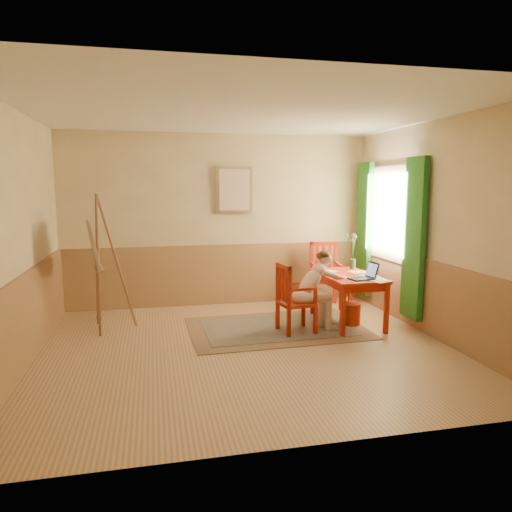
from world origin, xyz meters
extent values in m
cube|color=tan|center=(0.00, 0.00, -0.01)|extent=(5.00, 4.50, 0.02)
cube|color=white|center=(0.00, 0.00, 2.81)|extent=(5.00, 4.50, 0.02)
cube|color=tan|center=(0.00, 2.26, 1.40)|extent=(5.00, 0.02, 2.80)
cube|color=tan|center=(0.00, -2.26, 1.40)|extent=(5.00, 0.02, 2.80)
cube|color=tan|center=(-2.51, 0.00, 1.40)|extent=(0.02, 4.50, 2.80)
cube|color=tan|center=(2.51, 0.00, 1.40)|extent=(0.02, 4.50, 2.80)
cube|color=#986F46|center=(0.00, 2.23, 0.50)|extent=(5.00, 0.04, 1.00)
cube|color=#986F46|center=(-2.48, 0.00, 0.50)|extent=(0.04, 4.50, 1.00)
cube|color=#986F46|center=(2.48, 0.00, 0.50)|extent=(0.04, 4.50, 1.00)
cube|color=white|center=(2.47, 1.10, 1.55)|extent=(0.02, 1.00, 1.30)
cube|color=#8D6F4E|center=(2.45, 1.10, 1.55)|extent=(0.03, 1.12, 1.42)
cube|color=#2E822B|center=(2.40, 0.32, 1.25)|extent=(0.08, 0.45, 2.20)
cube|color=#2E822B|center=(2.40, 1.88, 1.25)|extent=(0.08, 0.45, 2.20)
cube|color=#8D6F4E|center=(0.25, 2.21, 1.90)|extent=(0.60, 0.04, 0.76)
cube|color=beige|center=(0.25, 2.19, 1.90)|extent=(0.50, 0.02, 0.66)
cube|color=#8C7251|center=(0.57, 0.68, 0.01)|extent=(2.44, 1.66, 0.01)
cube|color=black|center=(0.57, 0.68, 0.01)|extent=(2.03, 1.25, 0.01)
cube|color=red|center=(1.62, 0.69, 0.70)|extent=(0.75, 1.22, 0.04)
cube|color=red|center=(1.62, 0.69, 0.63)|extent=(0.65, 1.12, 0.10)
cube|color=red|center=(1.32, 0.13, 0.34)|extent=(0.06, 0.06, 0.68)
cube|color=red|center=(1.94, 0.15, 0.34)|extent=(0.06, 0.06, 0.68)
cube|color=red|center=(1.29, 1.24, 0.34)|extent=(0.06, 0.06, 0.68)
cube|color=red|center=(1.91, 1.25, 0.34)|extent=(0.06, 0.06, 0.68)
cube|color=red|center=(0.78, 0.45, 0.40)|extent=(0.49, 0.47, 0.04)
cube|color=red|center=(0.62, 0.25, 0.19)|extent=(0.05, 0.05, 0.38)
cube|color=red|center=(1.00, 0.30, 0.19)|extent=(0.05, 0.05, 0.38)
cube|color=red|center=(0.57, 0.61, 0.19)|extent=(0.05, 0.05, 0.38)
cube|color=red|center=(0.95, 0.66, 0.19)|extent=(0.05, 0.05, 0.38)
cube|color=red|center=(0.62, 0.25, 0.69)|extent=(0.05, 0.05, 0.52)
cube|color=red|center=(0.57, 0.61, 0.69)|extent=(0.05, 0.05, 0.52)
cube|color=red|center=(0.59, 0.43, 0.92)|extent=(0.10, 0.42, 0.06)
cube|color=red|center=(0.61, 0.33, 0.67)|extent=(0.03, 0.05, 0.43)
cube|color=red|center=(0.59, 0.43, 0.67)|extent=(0.03, 0.05, 0.43)
cube|color=red|center=(0.58, 0.52, 0.67)|extent=(0.03, 0.05, 0.43)
cube|color=red|center=(0.81, 0.27, 0.63)|extent=(0.39, 0.09, 0.03)
cube|color=red|center=(0.99, 0.30, 0.53)|extent=(0.04, 0.04, 0.21)
cube|color=red|center=(0.76, 0.64, 0.63)|extent=(0.39, 0.09, 0.03)
cube|color=red|center=(0.94, 0.66, 0.53)|extent=(0.04, 0.04, 0.21)
cube|color=red|center=(1.66, 1.67, 0.45)|extent=(0.53, 0.55, 0.05)
cube|color=red|center=(1.49, 1.92, 0.21)|extent=(0.06, 0.06, 0.43)
cube|color=red|center=(1.42, 1.49, 0.21)|extent=(0.06, 0.06, 0.43)
cube|color=red|center=(1.90, 1.85, 0.21)|extent=(0.06, 0.06, 0.43)
cube|color=red|center=(1.83, 1.43, 0.21)|extent=(0.06, 0.06, 0.43)
cube|color=red|center=(1.49, 1.92, 0.76)|extent=(0.06, 0.06, 0.58)
cube|color=red|center=(1.90, 1.85, 0.76)|extent=(0.06, 0.06, 0.58)
cube|color=red|center=(1.69, 1.88, 1.02)|extent=(0.46, 0.13, 0.06)
cube|color=red|center=(1.59, 1.90, 0.75)|extent=(0.05, 0.04, 0.47)
cube|color=red|center=(1.69, 1.88, 0.75)|extent=(0.05, 0.04, 0.47)
cube|color=red|center=(1.80, 1.87, 0.75)|extent=(0.05, 0.04, 0.47)
cube|color=red|center=(1.46, 1.70, 0.70)|extent=(0.11, 0.43, 0.04)
cube|color=red|center=(1.42, 1.50, 0.59)|extent=(0.05, 0.05, 0.23)
cube|color=red|center=(1.86, 1.64, 0.70)|extent=(0.11, 0.43, 0.04)
cube|color=red|center=(1.83, 1.44, 0.59)|extent=(0.05, 0.05, 0.23)
ellipsoid|color=beige|center=(0.85, 0.46, 0.49)|extent=(0.29, 0.34, 0.20)
cylinder|color=beige|center=(1.05, 0.41, 0.48)|extent=(0.40, 0.19, 0.14)
cylinder|color=beige|center=(1.02, 0.56, 0.48)|extent=(0.40, 0.19, 0.14)
cylinder|color=beige|center=(1.23, 0.43, 0.25)|extent=(0.11, 0.11, 0.44)
cylinder|color=beige|center=(1.21, 0.59, 0.25)|extent=(0.11, 0.11, 0.44)
cube|color=beige|center=(1.28, 0.44, 0.03)|extent=(0.19, 0.10, 0.06)
cube|color=beige|center=(1.26, 0.60, 0.03)|extent=(0.19, 0.10, 0.06)
ellipsoid|color=beige|center=(0.98, 0.48, 0.68)|extent=(0.45, 0.31, 0.46)
ellipsoid|color=beige|center=(1.11, 0.50, 0.85)|extent=(0.21, 0.28, 0.16)
sphere|color=beige|center=(1.20, 0.51, 0.99)|extent=(0.20, 0.20, 0.17)
ellipsoid|color=#4E2A16|center=(1.18, 0.51, 1.04)|extent=(0.19, 0.19, 0.13)
sphere|color=#4E2A16|center=(1.12, 0.50, 1.03)|extent=(0.10, 0.10, 0.09)
cylinder|color=beige|center=(1.21, 0.38, 0.80)|extent=(0.19, 0.08, 0.13)
cylinder|color=beige|center=(1.40, 0.43, 0.73)|extent=(0.26, 0.15, 0.15)
sphere|color=beige|center=(1.29, 0.38, 0.77)|extent=(0.09, 0.09, 0.08)
sphere|color=beige|center=(1.51, 0.47, 0.69)|extent=(0.07, 0.07, 0.06)
cylinder|color=beige|center=(1.18, 0.63, 0.80)|extent=(0.20, 0.12, 0.13)
cylinder|color=beige|center=(1.37, 0.64, 0.73)|extent=(0.26, 0.09, 0.15)
sphere|color=beige|center=(1.26, 0.66, 0.77)|extent=(0.09, 0.09, 0.08)
sphere|color=beige|center=(1.49, 0.63, 0.69)|extent=(0.07, 0.07, 0.06)
cube|color=#1E2338|center=(1.65, 0.33, 0.73)|extent=(0.35, 0.28, 0.02)
cube|color=#2D3342|center=(1.65, 0.33, 0.73)|extent=(0.30, 0.22, 0.00)
cube|color=#1E2338|center=(1.83, 0.36, 0.84)|extent=(0.11, 0.23, 0.21)
cube|color=#99BFF2|center=(1.81, 0.36, 0.84)|extent=(0.08, 0.19, 0.17)
cube|color=white|center=(1.86, 0.15, 0.72)|extent=(0.32, 0.28, 0.00)
cube|color=white|center=(1.84, 0.84, 0.72)|extent=(0.28, 0.20, 0.00)
cube|color=white|center=(1.43, 0.96, 0.72)|extent=(0.33, 0.30, 0.00)
cube|color=white|center=(1.85, 0.50, 0.72)|extent=(0.29, 0.22, 0.00)
cylinder|color=#3F724C|center=(1.88, 1.14, 0.79)|extent=(0.10, 0.10, 0.14)
cylinder|color=#3F7233|center=(1.85, 1.18, 1.03)|extent=(0.09, 0.10, 0.38)
sphere|color=#728CD8|center=(1.81, 1.23, 1.22)|extent=(0.07, 0.07, 0.06)
cylinder|color=#3F7233|center=(1.87, 1.10, 1.04)|extent=(0.03, 0.09, 0.40)
sphere|color=pink|center=(1.86, 1.05, 1.24)|extent=(0.05, 0.05, 0.04)
cylinder|color=#3F7233|center=(1.89, 1.15, 0.99)|extent=(0.02, 0.04, 0.29)
sphere|color=pink|center=(1.89, 1.17, 1.14)|extent=(0.06, 0.06, 0.05)
cylinder|color=#3F7233|center=(1.87, 1.08, 1.03)|extent=(0.04, 0.12, 0.37)
sphere|color=#728CD8|center=(1.86, 1.02, 1.21)|extent=(0.06, 0.06, 0.05)
cylinder|color=#3F7233|center=(1.91, 1.18, 1.01)|extent=(0.06, 0.10, 0.33)
sphere|color=pink|center=(1.94, 1.22, 1.17)|extent=(0.06, 0.06, 0.05)
cylinder|color=#3F7233|center=(1.90, 1.16, 1.01)|extent=(0.04, 0.06, 0.34)
sphere|color=pink|center=(1.91, 1.18, 1.18)|extent=(0.05, 0.05, 0.04)
cylinder|color=#3F7233|center=(1.90, 1.19, 1.03)|extent=(0.05, 0.11, 0.38)
sphere|color=#728CD8|center=(1.92, 1.24, 1.22)|extent=(0.05, 0.05, 0.05)
cylinder|color=#AD2B10|center=(1.64, 0.63, 0.16)|extent=(0.38, 0.38, 0.31)
cylinder|color=brown|center=(-1.78, 1.02, 0.93)|extent=(0.04, 0.34, 1.87)
cylinder|color=brown|center=(-1.83, 1.32, 0.93)|extent=(0.14, 0.34, 1.87)
cylinder|color=brown|center=(-1.56, 1.21, 0.93)|extent=(0.49, 0.11, 1.87)
cylinder|color=brown|center=(-1.83, 1.16, 0.86)|extent=(0.11, 0.52, 0.03)
cube|color=brown|center=(-1.77, 1.17, 0.86)|extent=(0.15, 0.57, 0.03)
cube|color=#8D6F4E|center=(-1.86, 1.16, 1.18)|extent=(0.27, 0.84, 0.62)
cube|color=beige|center=(-1.84, 1.16, 1.18)|extent=(0.22, 0.75, 0.54)
camera|label=1|loc=(-1.06, -5.41, 1.96)|focal=32.93mm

